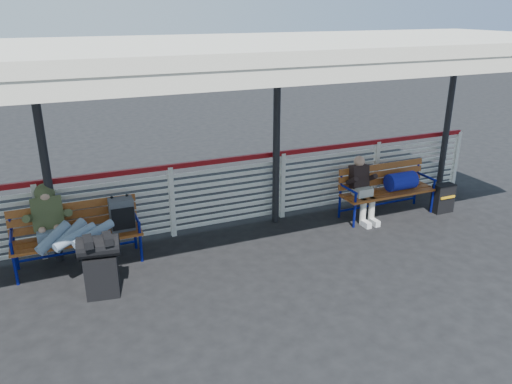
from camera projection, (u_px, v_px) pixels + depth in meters
name	position (u px, v px, depth m)	size (l,w,h in m)	color
ground	(210.00, 291.00, 6.68)	(60.00, 60.00, 0.00)	black
fence	(172.00, 199.00, 8.09)	(12.08, 0.08, 1.24)	silver
canopy	(181.00, 52.00, 6.37)	(12.60, 3.60, 3.16)	silver
luggage_stack	(100.00, 264.00, 6.43)	(0.56, 0.37, 0.87)	black
bench_left	(93.00, 224.00, 7.28)	(1.80, 0.56, 0.96)	#A05E1E
bench_right	(393.00, 183.00, 9.01)	(1.80, 0.56, 0.92)	#A05E1E
traveler_man	(66.00, 230.00, 6.81)	(0.94, 1.64, 0.77)	#7B90A6
companion_person	(362.00, 188.00, 8.75)	(0.32, 0.66, 1.15)	beige
suitcase_side	(443.00, 198.00, 9.20)	(0.39, 0.24, 0.54)	black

